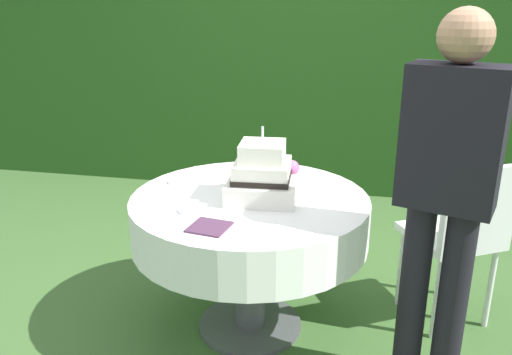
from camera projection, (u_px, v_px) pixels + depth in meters
ground_plane at (250, 325)px, 2.73m from camera, size 20.00×20.00×0.00m
foliage_hedge at (307, 55)px, 4.52m from camera, size 6.63×0.55×2.32m
cake_table at (250, 221)px, 2.54m from camera, size 1.15×1.15×0.72m
wedding_cake at (263, 176)px, 2.45m from camera, size 0.34×0.35×0.35m
serving_plate_near at (247, 170)px, 2.86m from camera, size 0.13×0.13×0.01m
serving_plate_far at (279, 170)px, 2.87m from camera, size 0.11×0.11×0.01m
serving_plate_left at (192, 210)px, 2.33m from camera, size 0.12×0.12×0.01m
serving_plate_right at (178, 181)px, 2.69m from camera, size 0.10×0.10×0.01m
napkin_stack at (209, 227)px, 2.16m from camera, size 0.18×0.18×0.01m
garden_chair at (461, 229)px, 2.58m from camera, size 0.54×0.54×0.89m
standing_person at (446, 187)px, 2.03m from camera, size 0.40×0.30×1.60m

